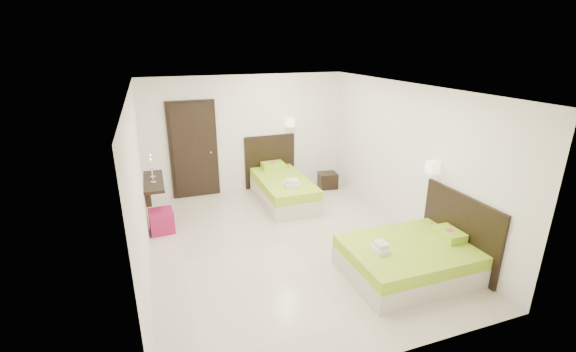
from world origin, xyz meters
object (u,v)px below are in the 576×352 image
object	(u,v)px
ottoman	(162,221)
bed_single	(282,187)
bed_double	(412,257)
nightstand	(328,180)

from	to	relation	value
ottoman	bed_single	bearing A→B (deg)	15.09
bed_double	ottoman	world-z (taller)	bed_double
nightstand	bed_single	bearing A→B (deg)	-157.58
bed_double	ottoman	size ratio (longest dim) A/B	4.44
nightstand	ottoman	world-z (taller)	ottoman
bed_single	nightstand	world-z (taller)	bed_single
ottoman	nightstand	bearing A→B (deg)	15.04
bed_single	nightstand	bearing A→B (deg)	14.95
nightstand	ottoman	bearing A→B (deg)	-157.49
bed_single	bed_double	size ratio (longest dim) A/B	1.09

